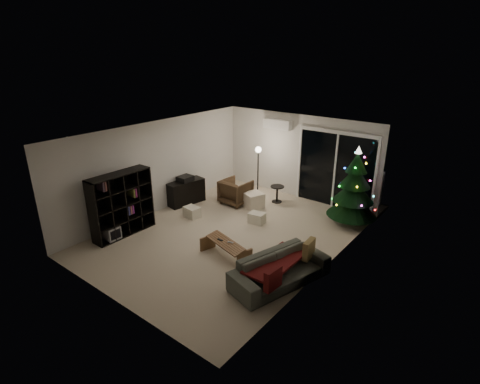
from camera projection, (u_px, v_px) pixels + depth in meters
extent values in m
plane|color=beige|center=(229.00, 234.00, 9.17)|extent=(6.50, 6.50, 0.00)
plane|color=white|center=(228.00, 134.00, 8.26)|extent=(6.50, 6.50, 0.00)
cube|color=silver|center=(298.00, 157.00, 11.10)|extent=(5.00, 0.02, 2.50)
cube|color=silver|center=(106.00, 239.00, 6.33)|extent=(5.00, 0.02, 2.50)
cube|color=silver|center=(158.00, 167.00, 10.15)|extent=(0.02, 6.50, 2.50)
cube|color=silver|center=(328.00, 214.00, 7.28)|extent=(0.02, 6.50, 2.50)
cube|color=black|center=(335.00, 171.00, 10.47)|extent=(2.20, 0.02, 2.10)
cube|color=white|center=(277.00, 124.00, 11.09)|extent=(0.90, 0.22, 0.28)
cube|color=#3F3833|center=(339.00, 201.00, 11.25)|extent=(2.60, 1.00, 0.10)
cube|color=white|center=(347.00, 181.00, 11.34)|extent=(2.20, 0.06, 1.00)
cube|color=black|center=(186.00, 192.00, 10.88)|extent=(0.58, 1.16, 0.69)
cube|color=black|center=(185.00, 178.00, 10.73)|extent=(0.35, 0.42, 0.15)
imported|color=#513923|center=(236.00, 192.00, 10.88)|extent=(0.79, 0.81, 0.72)
cube|color=beige|center=(254.00, 200.00, 10.65)|extent=(0.63, 0.63, 0.44)
cube|color=silver|center=(192.00, 212.00, 10.05)|extent=(0.44, 0.35, 0.29)
cube|color=silver|center=(257.00, 218.00, 9.73)|extent=(0.43, 0.34, 0.28)
cylinder|color=black|center=(277.00, 194.00, 11.01)|extent=(0.45, 0.45, 0.50)
cylinder|color=black|center=(258.00, 174.00, 11.14)|extent=(0.24, 0.24, 1.52)
imported|color=#4D5446|center=(280.00, 269.00, 7.20)|extent=(1.32, 2.16, 0.59)
cube|color=#44090F|center=(276.00, 262.00, 7.20)|extent=(0.63, 1.46, 0.05)
cube|color=#A58847|center=(309.00, 249.00, 7.44)|extent=(0.15, 0.40, 0.39)
cube|color=#44090F|center=(273.00, 279.00, 6.49)|extent=(0.14, 0.40, 0.39)
cube|color=black|center=(220.00, 240.00, 8.16)|extent=(0.14, 0.04, 0.02)
cube|color=slate|center=(230.00, 242.00, 8.06)|extent=(0.13, 0.08, 0.02)
cone|color=black|center=(354.00, 186.00, 9.40)|extent=(1.33, 1.33, 2.05)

